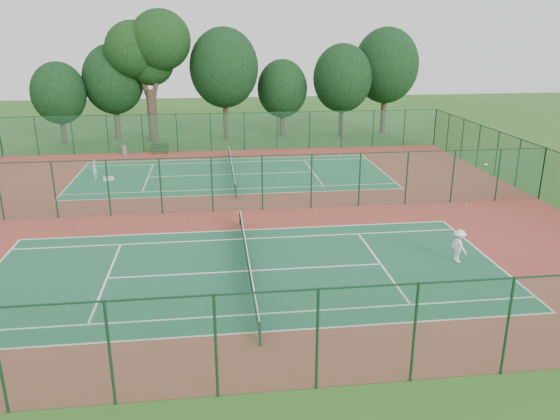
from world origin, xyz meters
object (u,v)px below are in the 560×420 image
object	(u,v)px
trash_bin	(124,150)
bench	(160,148)
kit_bag	(108,179)
player_near	(459,246)
big_tree	(149,49)
player_far	(94,169)

from	to	relation	value
trash_bin	bench	world-z (taller)	bench
kit_bag	player_near	bearing A→B (deg)	-57.80
player_near	trash_bin	world-z (taller)	player_near
player_near	trash_bin	xyz separation A→B (m)	(-19.51, 26.43, -0.39)
trash_bin	player_near	bearing A→B (deg)	-53.56
bench	kit_bag	distance (m)	9.42
kit_bag	big_tree	size ratio (longest dim) A/B	0.06
bench	trash_bin	bearing A→B (deg)	175.03
player_near	trash_bin	bearing A→B (deg)	23.14
bench	kit_bag	xyz separation A→B (m)	(-3.08, -8.89, -0.36)
trash_bin	big_tree	distance (m)	10.74
player_far	trash_bin	distance (m)	8.49
bench	player_far	bearing A→B (deg)	-121.00
player_near	bench	xyz separation A→B (m)	(-16.35, 26.42, -0.32)
big_tree	trash_bin	bearing A→B (deg)	-109.22
player_far	trash_bin	bearing A→B (deg)	178.54
player_far	bench	world-z (taller)	player_far
player_near	player_far	size ratio (longest dim) A/B	1.08
big_tree	kit_bag	bearing A→B (deg)	-97.82
trash_bin	kit_bag	world-z (taller)	trash_bin
kit_bag	big_tree	distance (m)	17.58
bench	big_tree	xyz separation A→B (m)	(-1.01, 6.17, 8.46)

